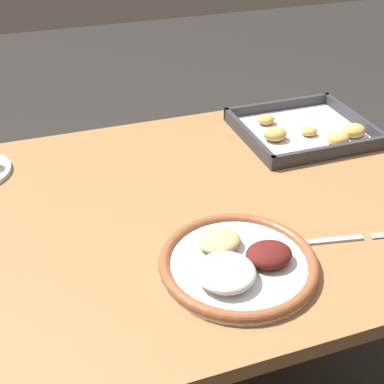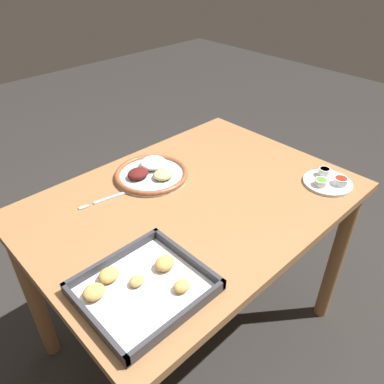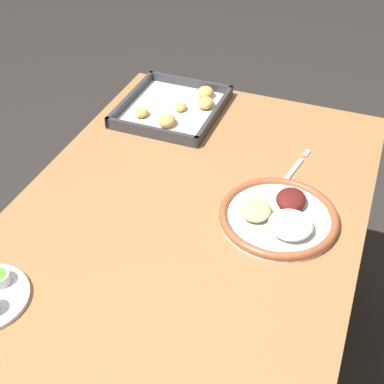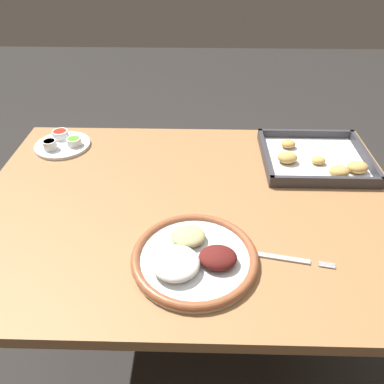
{
  "view_description": "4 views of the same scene",
  "coord_description": "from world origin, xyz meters",
  "views": [
    {
      "loc": [
        -0.29,
        -0.85,
        1.37
      ],
      "look_at": [
        0.0,
        0.0,
        0.78
      ],
      "focal_mm": 50.0,
      "sensor_mm": 36.0,
      "label": 1
    },
    {
      "loc": [
        0.73,
        0.76,
        1.52
      ],
      "look_at": [
        0.0,
        0.0,
        0.78
      ],
      "focal_mm": 35.0,
      "sensor_mm": 36.0,
      "label": 2
    },
    {
      "loc": [
        -0.91,
        -0.35,
        1.59
      ],
      "look_at": [
        0.0,
        0.0,
        0.78
      ],
      "focal_mm": 50.0,
      "sensor_mm": 36.0,
      "label": 3
    },
    {
      "loc": [
        0.02,
        -0.77,
        1.36
      ],
      "look_at": [
        0.0,
        0.0,
        0.78
      ],
      "focal_mm": 35.0,
      "sensor_mm": 36.0,
      "label": 4
    }
  ],
  "objects": [
    {
      "name": "dinner_plate",
      "position": [
        0.01,
        -0.21,
        0.76
      ],
      "size": [
        0.28,
        0.28,
        0.05
      ],
      "color": "silver",
      "rests_on": "dining_table"
    },
    {
      "name": "dining_table",
      "position": [
        0.0,
        0.0,
        0.63
      ],
      "size": [
        1.13,
        0.81,
        0.75
      ],
      "color": "olive",
      "rests_on": "ground_plane"
    },
    {
      "name": "baking_tray",
      "position": [
        0.37,
        0.2,
        0.76
      ],
      "size": [
        0.31,
        0.28,
        0.04
      ],
      "color": "#333338",
      "rests_on": "dining_table"
    },
    {
      "name": "fork",
      "position": [
        0.2,
        -0.2,
        0.75
      ],
      "size": [
        0.21,
        0.05,
        0.0
      ],
      "rotation": [
        0.0,
        0.0,
        -0.19
      ],
      "color": "#B2B2B7",
      "rests_on": "dining_table"
    }
  ]
}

